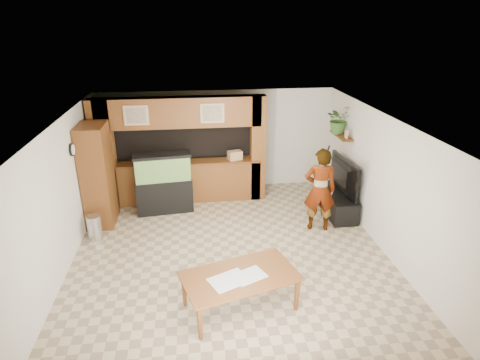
{
  "coord_description": "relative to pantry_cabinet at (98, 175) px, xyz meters",
  "views": [
    {
      "loc": [
        -0.66,
        -6.78,
        4.32
      ],
      "look_at": [
        0.28,
        0.6,
        1.26
      ],
      "focal_mm": 30.0,
      "sensor_mm": 36.0,
      "label": 1
    }
  ],
  "objects": [
    {
      "name": "floor",
      "position": [
        2.7,
        -1.58,
        -1.12
      ],
      "size": [
        6.5,
        6.5,
        0.0
      ],
      "primitive_type": "plane",
      "color": "tan",
      "rests_on": "ground"
    },
    {
      "name": "photo_frame",
      "position": [
        5.55,
        0.08,
        0.7
      ],
      "size": [
        0.04,
        0.15,
        0.2
      ],
      "primitive_type": "cube",
      "rotation": [
        0.0,
        0.0,
        -0.05
      ],
      "color": "tan",
      "rests_on": "wall_shelf"
    },
    {
      "name": "wall_left",
      "position": [
        -0.3,
        -1.58,
        0.18
      ],
      "size": [
        0.0,
        6.5,
        6.5
      ],
      "primitive_type": "plane",
      "rotation": [
        1.57,
        0.0,
        1.57
      ],
      "color": "silver",
      "rests_on": "floor"
    },
    {
      "name": "potted_plant",
      "position": [
        5.52,
        0.54,
        0.94
      ],
      "size": [
        0.75,
        0.71,
        0.67
      ],
      "primitive_type": "imported",
      "rotation": [
        0.0,
        0.0,
        0.38
      ],
      "color": "#376428",
      "rests_on": "wall_shelf"
    },
    {
      "name": "wall_right",
      "position": [
        5.7,
        -1.58,
        0.18
      ],
      "size": [
        0.0,
        6.5,
        6.5
      ],
      "primitive_type": "plane",
      "rotation": [
        1.57,
        0.0,
        -1.57
      ],
      "color": "silver",
      "rests_on": "floor"
    },
    {
      "name": "wall_back",
      "position": [
        2.7,
        1.67,
        0.18
      ],
      "size": [
        6.0,
        0.0,
        6.0
      ],
      "primitive_type": "plane",
      "rotation": [
        1.57,
        0.0,
        0.0
      ],
      "color": "silver",
      "rests_on": "floor"
    },
    {
      "name": "ceiling",
      "position": [
        2.7,
        -1.58,
        1.48
      ],
      "size": [
        6.5,
        6.5,
        0.0
      ],
      "primitive_type": "plane",
      "color": "white",
      "rests_on": "wall_back"
    },
    {
      "name": "partition",
      "position": [
        1.75,
        1.06,
        0.2
      ],
      "size": [
        4.2,
        0.99,
        2.6
      ],
      "color": "brown",
      "rests_on": "floor"
    },
    {
      "name": "aquarium",
      "position": [
        1.36,
        0.37,
        -0.42
      ],
      "size": [
        1.29,
        0.48,
        1.43
      ],
      "rotation": [
        0.0,
        0.0,
        0.1
      ],
      "color": "black",
      "rests_on": "floor"
    },
    {
      "name": "television",
      "position": [
        5.35,
        -0.2,
        -0.21
      ],
      "size": [
        0.26,
        1.41,
        0.81
      ],
      "primitive_type": "imported",
      "rotation": [
        0.0,
        0.0,
        1.62
      ],
      "color": "black",
      "rests_on": "tv_stand"
    },
    {
      "name": "newspaper_b",
      "position": [
        2.83,
        -3.29,
        -0.5
      ],
      "size": [
        0.59,
        0.52,
        0.01
      ],
      "primitive_type": "cube",
      "rotation": [
        0.0,
        0.0,
        0.43
      ],
      "color": "silver",
      "rests_on": "dining_table"
    },
    {
      "name": "wall_clock",
      "position": [
        -0.27,
        -0.58,
        0.78
      ],
      "size": [
        0.05,
        0.25,
        0.25
      ],
      "color": "black",
      "rests_on": "wall_left"
    },
    {
      "name": "tv_stand",
      "position": [
        5.35,
        -0.2,
        -0.86
      ],
      "size": [
        0.56,
        1.51,
        0.5
      ],
      "primitive_type": "cube",
      "color": "black",
      "rests_on": "floor"
    },
    {
      "name": "dining_table",
      "position": [
        2.7,
        -3.29,
        -0.81
      ],
      "size": [
        1.96,
        1.42,
        0.62
      ],
      "primitive_type": "imported",
      "rotation": [
        0.0,
        0.0,
        0.28
      ],
      "color": "brown",
      "rests_on": "floor"
    },
    {
      "name": "counter_box",
      "position": [
        3.09,
        0.87,
        0.03
      ],
      "size": [
        0.38,
        0.3,
        0.22
      ],
      "primitive_type": "cube",
      "rotation": [
        0.0,
        0.0,
        0.3
      ],
      "color": "tan",
      "rests_on": "partition"
    },
    {
      "name": "wall_shelf",
      "position": [
        5.55,
        0.37,
        0.58
      ],
      "size": [
        0.25,
        0.9,
        0.04
      ],
      "primitive_type": "cube",
      "color": "brown",
      "rests_on": "wall_right"
    },
    {
      "name": "newspaper_a",
      "position": [
        2.51,
        -3.37,
        -0.5
      ],
      "size": [
        0.69,
        0.61,
        0.01
      ],
      "primitive_type": "cube",
      "rotation": [
        0.0,
        0.0,
        0.43
      ],
      "color": "silver",
      "rests_on": "dining_table"
    },
    {
      "name": "trash_can",
      "position": [
        -0.02,
        -0.78,
        -0.85
      ],
      "size": [
        0.29,
        0.29,
        0.54
      ],
      "primitive_type": "cylinder",
      "color": "#B2B2B7",
      "rests_on": "floor"
    },
    {
      "name": "pantry_cabinet",
      "position": [
        0.0,
        0.0,
        0.0
      ],
      "size": [
        0.56,
        0.91,
        2.23
      ],
      "primitive_type": "cube",
      "color": "brown",
      "rests_on": "floor"
    },
    {
      "name": "person",
      "position": [
        4.68,
        -0.91,
        -0.2
      ],
      "size": [
        0.74,
        0.56,
        1.83
      ],
      "primitive_type": "imported",
      "rotation": [
        0.0,
        0.0,
        2.94
      ],
      "color": "tan",
      "rests_on": "floor"
    },
    {
      "name": "microphone",
      "position": [
        4.73,
        -1.07,
        0.75
      ],
      "size": [
        0.03,
        0.1,
        0.16
      ],
      "primitive_type": "cylinder",
      "rotation": [
        0.44,
        0.0,
        0.0
      ],
      "color": "black",
      "rests_on": "person"
    }
  ]
}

